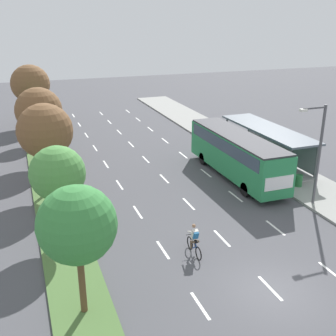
% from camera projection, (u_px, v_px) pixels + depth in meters
% --- Properties ---
extents(ground_plane, '(140.00, 140.00, 0.00)m').
position_uv_depth(ground_plane, '(273.00, 291.00, 18.53)').
color(ground_plane, '#4C4C51').
extents(median_strip, '(2.60, 52.00, 0.12)m').
position_uv_depth(median_strip, '(46.00, 168.00, 33.41)').
color(median_strip, '#4C7038').
rests_on(median_strip, ground).
extents(sidewalk_right, '(4.50, 52.00, 0.15)m').
position_uv_depth(sidewalk_right, '(236.00, 145.00, 39.09)').
color(sidewalk_right, gray).
rests_on(sidewalk_right, ground).
extents(lane_divider_left, '(0.14, 44.80, 0.01)m').
position_uv_depth(lane_divider_left, '(112.00, 174.00, 32.25)').
color(lane_divider_left, white).
rests_on(lane_divider_left, ground).
extents(lane_divider_center, '(0.14, 44.80, 0.01)m').
position_uv_depth(lane_divider_center, '(154.00, 168.00, 33.39)').
color(lane_divider_center, white).
rests_on(lane_divider_center, ground).
extents(lane_divider_right, '(0.14, 44.80, 0.01)m').
position_uv_depth(lane_divider_right, '(194.00, 163.00, 34.52)').
color(lane_divider_right, white).
rests_on(lane_divider_right, ground).
extents(bus_shelter, '(2.90, 10.56, 2.86)m').
position_uv_depth(bus_shelter, '(270.00, 141.00, 34.20)').
color(bus_shelter, gray).
rests_on(bus_shelter, sidewalk_right).
extents(bus, '(2.54, 11.29, 3.37)m').
position_uv_depth(bus, '(236.00, 151.00, 30.97)').
color(bus, '#28844C').
rests_on(bus, ground).
extents(cyclist, '(0.46, 1.82, 1.71)m').
position_uv_depth(cyclist, '(194.00, 241.00, 21.11)').
color(cyclist, black).
rests_on(cyclist, ground).
extents(median_tree_nearest, '(3.13, 3.13, 5.59)m').
position_uv_depth(median_tree_nearest, '(77.00, 225.00, 15.74)').
color(median_tree_nearest, brown).
rests_on(median_tree_nearest, median_strip).
extents(median_tree_second, '(2.99, 2.99, 5.20)m').
position_uv_depth(median_tree_second, '(58.00, 174.00, 21.75)').
color(median_tree_second, brown).
rests_on(median_tree_second, median_strip).
extents(median_tree_third, '(3.73, 3.73, 6.18)m').
position_uv_depth(median_tree_third, '(45.00, 131.00, 27.43)').
color(median_tree_third, brown).
rests_on(median_tree_third, median_strip).
extents(median_tree_fourth, '(3.78, 3.78, 6.20)m').
position_uv_depth(median_tree_fourth, '(39.00, 111.00, 33.36)').
color(median_tree_fourth, brown).
rests_on(median_tree_fourth, median_strip).
extents(median_tree_fifth, '(2.81, 2.81, 5.08)m').
position_uv_depth(median_tree_fifth, '(36.00, 103.00, 39.53)').
color(median_tree_fifth, brown).
rests_on(median_tree_fifth, median_strip).
extents(median_tree_farthest, '(4.22, 4.22, 6.61)m').
position_uv_depth(median_tree_farthest, '(30.00, 84.00, 45.13)').
color(median_tree_farthest, brown).
rests_on(median_tree_farthest, median_strip).
extents(streetlight, '(1.91, 0.24, 6.50)m').
position_uv_depth(streetlight, '(318.00, 149.00, 25.57)').
color(streetlight, '#4C4C51').
rests_on(streetlight, sidewalk_right).
extents(trash_bin, '(0.52, 0.52, 0.85)m').
position_uv_depth(trash_bin, '(299.00, 181.00, 29.42)').
color(trash_bin, '#286B38').
rests_on(trash_bin, sidewalk_right).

